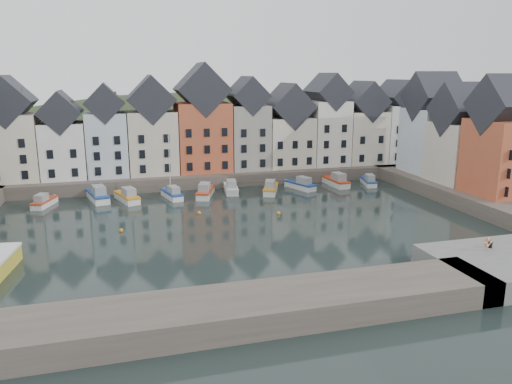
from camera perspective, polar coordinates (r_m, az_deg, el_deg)
name	(u,v)px	position (r m, az deg, el deg)	size (l,w,h in m)	color
ground	(244,229)	(59.28, -1.43, -4.29)	(260.00, 260.00, 0.00)	black
far_quay	(201,173)	(87.55, -6.26, 2.13)	(90.00, 16.00, 2.00)	#4B413A
right_quay	(489,195)	(78.77, 25.05, -0.35)	(14.00, 54.00, 2.00)	#4B413A
near_wall	(184,318)	(37.13, -8.28, -14.05)	(50.00, 6.00, 2.00)	#4B413A
hillside	(185,232)	(117.29, -8.13, -4.58)	(153.60, 70.40, 64.00)	#203118
far_terrace	(221,129)	(84.99, -4.02, 7.21)	(72.37, 8.16, 17.78)	beige
right_terrace	(465,136)	(80.68, 22.74, 5.90)	(8.30, 24.25, 16.36)	silver
mooring_buoys	(203,218)	(63.46, -6.12, -3.02)	(20.50, 5.50, 0.50)	orange
boat_a	(44,202)	(75.22, -23.08, -1.06)	(3.24, 5.61, 2.06)	silver
boat_b	(98,196)	(75.70, -17.60, -0.39)	(3.64, 7.11, 2.61)	silver
boat_c	(127,197)	(74.08, -14.49, -0.54)	(3.71, 6.49, 2.38)	silver
boat_d	(172,194)	(74.65, -9.55, -0.20)	(2.96, 5.84, 10.69)	silver
boat_e	(205,192)	(75.00, -5.82, 0.01)	(3.94, 6.64, 2.44)	silver
boat_f	(231,188)	(77.34, -2.88, 0.45)	(2.63, 6.19, 2.30)	silver
boat_g	(271,189)	(76.92, 1.68, 0.39)	(4.02, 6.35, 2.33)	silver
boat_h	(301,185)	(79.93, 5.15, 0.82)	(3.86, 6.11, 2.25)	silver
boat_i	(336,181)	(82.94, 9.16, 1.22)	(2.43, 6.63, 2.50)	silver
boat_j	(369,181)	(84.53, 12.75, 1.20)	(2.93, 5.63, 2.07)	silver
mooring_bollard	(490,244)	(52.16, 25.20, -5.45)	(0.48, 0.48, 0.56)	black
life_ring_post	(488,242)	(50.87, 24.96, -5.23)	(0.80, 0.17, 1.30)	gray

